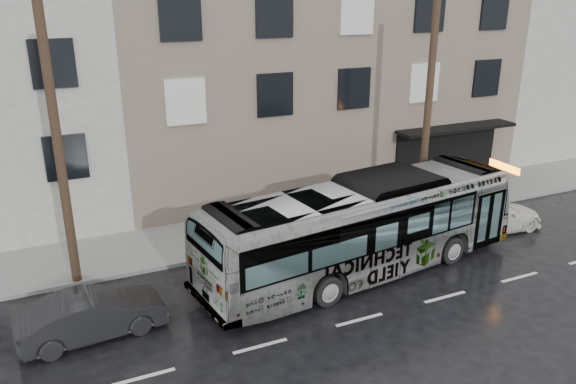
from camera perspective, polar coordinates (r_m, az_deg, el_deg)
name	(u,v)px	position (r m, az deg, el deg)	size (l,w,h in m)	color
ground	(321,283)	(19.23, 3.36, -9.17)	(120.00, 120.00, 0.00)	black
sidewalk	(266,228)	(23.19, -2.25, -3.64)	(90.00, 3.60, 0.15)	gray
building_taupe	(296,66)	(30.65, 0.81, 12.71)	(20.00, 12.00, 11.00)	#756C5A
building_filler	(556,43)	(42.29, 25.54, 13.52)	(18.00, 12.00, 12.00)	beige
utility_pole_front	(428,112)	(23.64, 14.01, 7.89)	(0.30, 0.30, 9.00)	#423121
utility_pole_rear	(59,151)	(18.72, -22.28, 3.91)	(0.30, 0.30, 9.00)	#423121
sign_post	(442,185)	(25.17, 15.37, 0.67)	(0.06, 0.06, 2.40)	slate
bus	(362,228)	(19.36, 7.55, -3.61)	(2.80, 11.97, 3.33)	#B2B2B2
white_sedan	(490,215)	(24.31, 19.81, -2.24)	(1.84, 4.54, 1.32)	silver
dark_sedan	(92,315)	(17.12, -19.25, -11.73)	(1.42, 4.08, 1.34)	black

